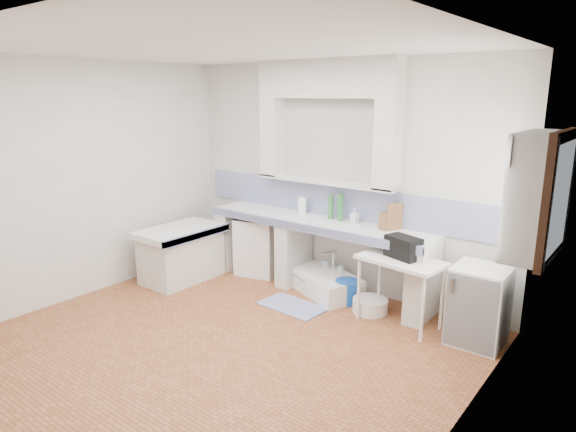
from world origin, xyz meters
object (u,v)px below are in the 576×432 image
Objects in this scene: stove at (260,245)px; fridge at (479,305)px; side_table at (399,292)px; sink at (325,284)px.

stove is 0.98× the size of fridge.
fridge is at bearing -18.45° from stove.
sink is at bearing 175.51° from side_table.
stove is at bearing -160.49° from sink.
sink is at bearing -17.92° from stove.
stove is 0.88× the size of side_table.
stove is 0.79× the size of sink.
side_table is at bearing -22.21° from stove.
side_table is 0.80m from fridge.
fridge is (3.01, -0.20, 0.01)m from stove.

